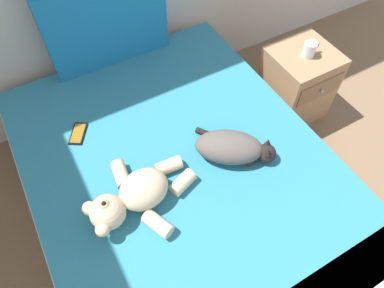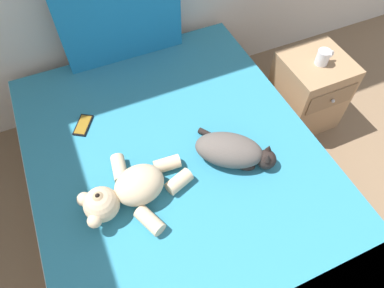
{
  "view_description": "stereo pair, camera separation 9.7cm",
  "coord_description": "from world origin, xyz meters",
  "px_view_note": "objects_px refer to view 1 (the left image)",
  "views": [
    {
      "loc": [
        1.02,
        1.73,
        1.98
      ],
      "look_at": [
        1.52,
        2.6,
        0.59
      ],
      "focal_mm": 32.35,
      "sensor_mm": 36.0,
      "label": 1
    },
    {
      "loc": [
        1.11,
        1.68,
        1.98
      ],
      "look_at": [
        1.52,
        2.6,
        0.59
      ],
      "focal_mm": 32.35,
      "sensor_mm": 36.0,
      "label": 2
    }
  ],
  "objects_px": {
    "bed": "(185,193)",
    "cat": "(233,148)",
    "teddy_bear": "(134,196)",
    "cell_phone": "(78,134)",
    "mug": "(310,49)",
    "patterned_cushion": "(106,22)",
    "nightstand": "(296,84)"
  },
  "relations": [
    {
      "from": "bed",
      "to": "cat",
      "type": "xyz_separation_m",
      "value": [
        0.25,
        -0.05,
        0.32
      ]
    },
    {
      "from": "cat",
      "to": "teddy_bear",
      "type": "distance_m",
      "value": 0.54
    },
    {
      "from": "cell_phone",
      "to": "mug",
      "type": "height_order",
      "value": "mug"
    },
    {
      "from": "cat",
      "to": "teddy_bear",
      "type": "height_order",
      "value": "teddy_bear"
    },
    {
      "from": "patterned_cushion",
      "to": "teddy_bear",
      "type": "bearing_deg",
      "value": -106.49
    },
    {
      "from": "teddy_bear",
      "to": "patterned_cushion",
      "type": "bearing_deg",
      "value": 73.51
    },
    {
      "from": "patterned_cushion",
      "to": "cell_phone",
      "type": "bearing_deg",
      "value": -129.78
    },
    {
      "from": "cat",
      "to": "nightstand",
      "type": "relative_size",
      "value": 0.75
    },
    {
      "from": "bed",
      "to": "cell_phone",
      "type": "relative_size",
      "value": 12.81
    },
    {
      "from": "nightstand",
      "to": "mug",
      "type": "distance_m",
      "value": 0.31
    },
    {
      "from": "cat",
      "to": "cell_phone",
      "type": "distance_m",
      "value": 0.83
    },
    {
      "from": "patterned_cushion",
      "to": "mug",
      "type": "xyz_separation_m",
      "value": [
        1.07,
        -0.63,
        -0.18
      ]
    },
    {
      "from": "cat",
      "to": "nightstand",
      "type": "bearing_deg",
      "value": 25.78
    },
    {
      "from": "patterned_cushion",
      "to": "mug",
      "type": "height_order",
      "value": "patterned_cushion"
    },
    {
      "from": "cat",
      "to": "mug",
      "type": "height_order",
      "value": "cat"
    },
    {
      "from": "patterned_cushion",
      "to": "nightstand",
      "type": "bearing_deg",
      "value": -29.82
    },
    {
      "from": "cat",
      "to": "bed",
      "type": "bearing_deg",
      "value": 169.79
    },
    {
      "from": "bed",
      "to": "cell_phone",
      "type": "height_order",
      "value": "cell_phone"
    },
    {
      "from": "cat",
      "to": "teddy_bear",
      "type": "relative_size",
      "value": 0.75
    },
    {
      "from": "bed",
      "to": "cat",
      "type": "bearing_deg",
      "value": -10.21
    },
    {
      "from": "cell_phone",
      "to": "nightstand",
      "type": "distance_m",
      "value": 1.5
    },
    {
      "from": "bed",
      "to": "teddy_bear",
      "type": "distance_m",
      "value": 0.44
    },
    {
      "from": "patterned_cushion",
      "to": "nightstand",
      "type": "relative_size",
      "value": 1.38
    },
    {
      "from": "cat",
      "to": "cell_phone",
      "type": "relative_size",
      "value": 2.46
    },
    {
      "from": "patterned_cushion",
      "to": "nightstand",
      "type": "xyz_separation_m",
      "value": [
        1.07,
        -0.61,
        -0.5
      ]
    },
    {
      "from": "bed",
      "to": "patterned_cushion",
      "type": "bearing_deg",
      "value": 89.23
    },
    {
      "from": "teddy_bear",
      "to": "nightstand",
      "type": "relative_size",
      "value": 1.01
    },
    {
      "from": "mug",
      "to": "cat",
      "type": "bearing_deg",
      "value": -155.02
    },
    {
      "from": "mug",
      "to": "teddy_bear",
      "type": "bearing_deg",
      "value": -164.0
    },
    {
      "from": "bed",
      "to": "teddy_bear",
      "type": "xyz_separation_m",
      "value": [
        -0.29,
        -0.05,
        0.33
      ]
    },
    {
      "from": "teddy_bear",
      "to": "mug",
      "type": "relative_size",
      "value": 4.49
    },
    {
      "from": "bed",
      "to": "patterned_cushion",
      "type": "relative_size",
      "value": 2.86
    }
  ]
}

